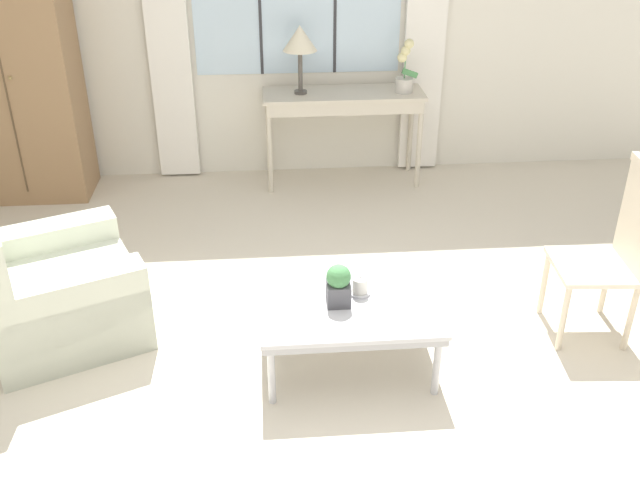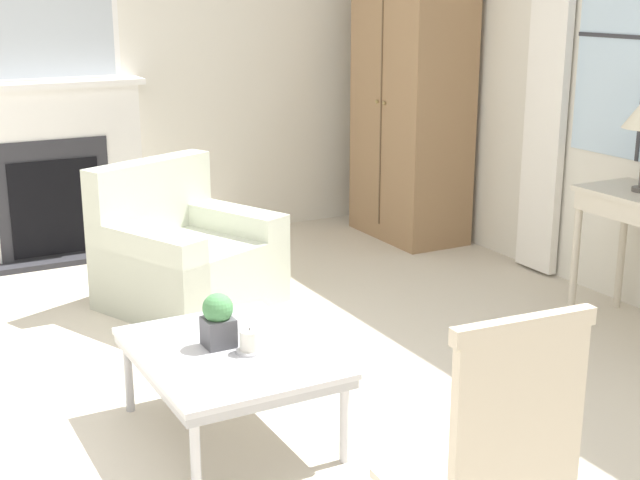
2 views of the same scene
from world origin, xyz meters
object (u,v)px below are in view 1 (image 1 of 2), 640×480
(armoire, at_px, (13,64))
(coffee_table, at_px, (348,307))
(console_table, at_px, (343,103))
(side_chair_wooden, at_px, (616,245))
(potted_orchid, at_px, (405,72))
(potted_plant_small, at_px, (338,284))
(armchair_upholstered, at_px, (54,292))
(pillar_candle, at_px, (360,287))
(table_lamp, at_px, (300,40))

(armoire, xyz_separation_m, coffee_table, (2.34, -2.47, -0.73))
(console_table, bearing_deg, armoire, -179.35)
(armoire, distance_m, console_table, 2.61)
(armoire, height_order, side_chair_wooden, armoire)
(potted_orchid, relative_size, coffee_table, 0.45)
(potted_orchid, relative_size, potted_plant_small, 1.83)
(armchair_upholstered, relative_size, pillar_candle, 9.60)
(armoire, height_order, potted_plant_small, armoire)
(armoire, distance_m, armchair_upholstered, 2.32)
(console_table, distance_m, coffee_table, 2.54)
(table_lamp, bearing_deg, coffee_table, -87.56)
(coffee_table, bearing_deg, console_table, 84.42)
(potted_orchid, xyz_separation_m, armchair_upholstered, (-2.41, -2.06, -0.68))
(table_lamp, distance_m, pillar_candle, 2.56)
(potted_plant_small, xyz_separation_m, pillar_candle, (0.13, 0.09, -0.08))
(side_chair_wooden, relative_size, potted_plant_small, 4.51)
(console_table, xyz_separation_m, potted_orchid, (0.50, -0.04, 0.26))
(console_table, height_order, side_chair_wooden, side_chair_wooden)
(side_chair_wooden, relative_size, coffee_table, 1.11)
(table_lamp, xyz_separation_m, armchair_upholstered, (-1.57, -2.09, -0.95))
(armoire, bearing_deg, potted_orchid, -0.14)
(console_table, height_order, pillar_candle, console_table)
(table_lamp, relative_size, armchair_upholstered, 0.48)
(armoire, height_order, armchair_upholstered, armoire)
(table_lamp, distance_m, potted_plant_small, 2.62)
(armoire, bearing_deg, potted_plant_small, -47.59)
(pillar_candle, bearing_deg, armchair_upholstered, 168.82)
(potted_orchid, height_order, potted_plant_small, potted_orchid)
(armchair_upholstered, bearing_deg, armoire, 107.87)
(side_chair_wooden, distance_m, coffee_table, 1.56)
(potted_plant_small, bearing_deg, console_table, 83.18)
(potted_plant_small, relative_size, pillar_candle, 1.98)
(coffee_table, bearing_deg, armchair_upholstered, 166.20)
(pillar_candle, bearing_deg, table_lamp, 94.17)
(coffee_table, bearing_deg, potted_plant_small, -159.74)
(armoire, xyz_separation_m, potted_orchid, (3.08, -0.01, -0.13))
(armchair_upholstered, bearing_deg, potted_orchid, 40.43)
(side_chair_wooden, relative_size, pillar_candle, 8.91)
(table_lamp, distance_m, coffee_table, 2.65)
(console_table, bearing_deg, armchair_upholstered, -132.48)
(table_lamp, xyz_separation_m, potted_plant_small, (0.05, -2.52, -0.71))
(pillar_candle, bearing_deg, side_chair_wooden, 3.82)
(console_table, height_order, potted_orchid, potted_orchid)
(console_table, bearing_deg, table_lamp, -178.86)
(armoire, distance_m, coffee_table, 3.48)
(armchair_upholstered, bearing_deg, potted_plant_small, -14.98)
(table_lamp, relative_size, side_chair_wooden, 0.52)
(potted_orchid, bearing_deg, console_table, 175.79)
(potted_plant_small, bearing_deg, side_chair_wooden, 6.64)
(console_table, bearing_deg, side_chair_wooden, -61.12)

